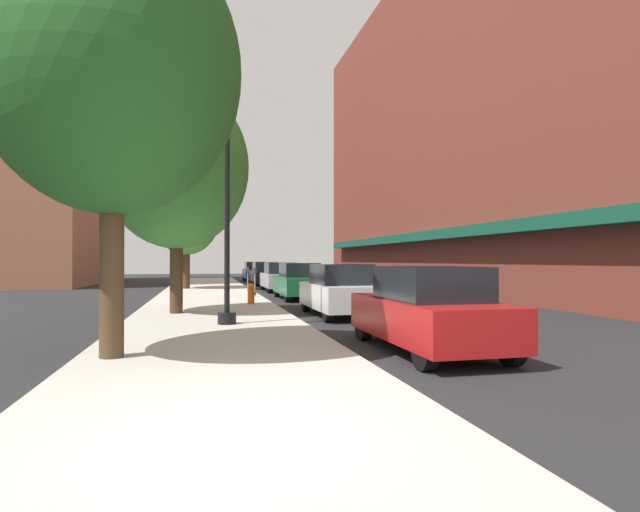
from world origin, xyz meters
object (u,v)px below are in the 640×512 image
Objects in this scene: parking_meter_near at (248,276)px; car_white at (340,291)px; tree_far at (177,167)px; car_blue at (255,272)px; tree_near at (113,69)px; fire_hydrant at (251,293)px; car_green at (299,282)px; lamppost at (227,206)px; tree_mid at (187,218)px; car_silver at (280,277)px; parking_meter_far at (255,278)px; car_red at (428,310)px; car_black at (265,274)px.

parking_meter_near is 11.68m from car_white.
tree_far is 1.68× the size of car_blue.
tree_near is at bearing -102.11° from parking_meter_near.
car_green is (2.48, 3.39, 0.29)m from fire_hydrant.
tree_far is at bearing 84.50° from tree_near.
tree_mid reaches higher than lamppost.
tree_far is at bearing -132.55° from fire_hydrant.
car_blue is at bearing 79.20° from tree_far.
car_white is (2.48, -3.73, 0.29)m from fire_hydrant.
fire_hydrant is 4.21m from car_green.
car_green is at bearing -90.11° from car_silver.
parking_meter_far is at bearing -90.00° from parking_meter_near.
car_blue is at bearing 91.06° from car_white.
tree_near reaches higher than car_red.
parking_meter_far is 8.35m from tree_far.
car_silver reaches higher than parking_meter_far.
lamppost is 6.12m from car_red.
car_green is (0.00, 13.62, 0.00)m from car_red.
car_white is at bearing 31.31° from lamppost.
lamppost reaches higher than car_black.
parking_meter_near is at bearing 90.00° from parking_meter_far.
car_silver is 14.53m from car_blue.
tree_mid reaches higher than car_silver.
car_blue is (0.00, 7.32, 0.00)m from car_black.
car_black is (0.00, 7.21, 0.00)m from car_silver.
car_white is (1.95, -7.64, -0.14)m from parking_meter_far.
car_green is 13.14m from car_black.
car_blue is (2.48, 23.84, 0.29)m from fire_hydrant.
car_black is at bearing 91.06° from car_white.
fire_hydrant is 0.18× the size of car_silver.
tree_near is at bearing -106.71° from car_silver.
tree_near is 1.74× the size of car_green.
tree_mid is at bearing 95.19° from lamppost.
tree_near is 20.70m from car_silver.
car_black is at bearing 75.27° from tree_far.
lamppost is at bearing -98.16° from car_black.
tree_far is (0.70, 7.27, -0.34)m from tree_near.
car_red is (5.23, -21.65, -3.47)m from tree_mid.
tree_far is at bearing -106.46° from parking_meter_near.
car_silver and car_blue have the same top height.
tree_mid reaches higher than car_blue.
car_blue is (0.00, 20.45, 0.00)m from car_green.
car_red is (5.09, -7.39, -3.93)m from tree_far.
car_red is (2.48, -10.23, 0.29)m from fire_hydrant.
car_black reaches higher than parking_meter_near.
fire_hydrant is at bearing 71.89° from tree_near.
parking_meter_far is 0.30× the size of car_red.
car_white is at bearing -88.91° from car_black.
lamppost is 30.11m from car_blue.
car_green is at bearing 90.92° from car_red.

